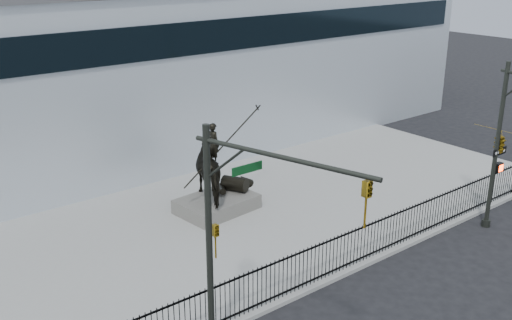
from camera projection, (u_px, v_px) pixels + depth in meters
ground at (380, 282)px, 21.04m from camera, size 120.00×120.00×0.00m
plaza at (256, 215)px, 26.17m from camera, size 30.00×12.00×0.15m
building at (115, 70)px, 34.27m from camera, size 44.00×14.00×9.00m
picket_fence at (355, 246)px, 21.65m from camera, size 22.10×0.10×1.50m
statue_plinth at (217, 204)px, 26.33m from camera, size 3.51×2.58×0.62m
equestrian_statue at (217, 169)px, 25.84m from camera, size 4.23×2.82×3.60m
traffic_signal_left at (235, 241)px, 15.27m from camera, size 1.52×4.84×7.00m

